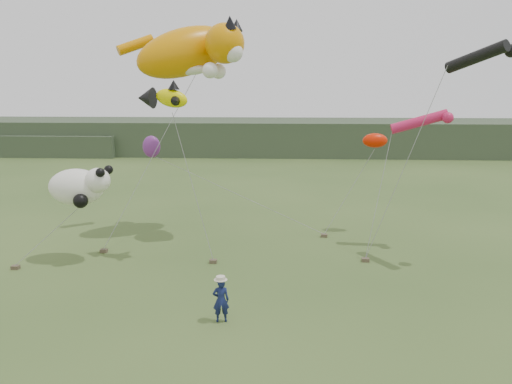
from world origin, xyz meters
The scene contains 9 objects.
ground centered at (0.00, 0.00, 0.00)m, with size 120.00×120.00×0.00m, color #385123.
headland centered at (-3.11, 44.69, 1.92)m, with size 90.00×13.00×4.00m.
festival_attendant centered at (-0.02, -1.53, 0.79)m, with size 0.57×0.38×1.57m, color #121B46.
sandbag_anchors centered at (-1.49, 5.29, 0.08)m, with size 16.18×5.97×0.17m.
cat_kite centered at (-2.65, 9.04, 9.84)m, with size 7.14×4.96×3.82m.
fish_kite centered at (-3.42, 5.05, 7.55)m, with size 2.58×1.69×1.34m.
tube_kites centered at (9.74, 6.09, 7.91)m, with size 4.48×4.14×4.19m.
panda_kite centered at (-7.24, 4.39, 3.54)m, with size 2.99×1.93×1.86m.
misc_kites centered at (0.50, 10.48, 4.88)m, with size 13.83×1.52×1.54m.
Camera 1 is at (2.10, -17.52, 7.99)m, focal length 35.00 mm.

